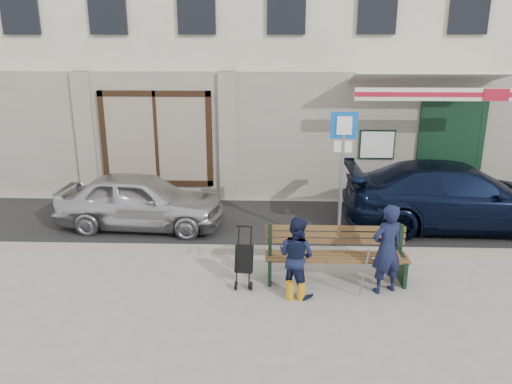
{
  "coord_description": "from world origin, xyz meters",
  "views": [
    {
      "loc": [
        -0.29,
        -7.37,
        3.98
      ],
      "look_at": [
        -0.59,
        1.6,
        1.2
      ],
      "focal_mm": 35.0,
      "sensor_mm": 36.0,
      "label": 1
    }
  ],
  "objects_px": {
    "parking_sign": "(342,159)",
    "bench": "(333,256)",
    "woman": "(296,256)",
    "stroller": "(244,260)",
    "car_navy": "(457,196)",
    "car_silver": "(141,201)",
    "man": "(387,249)"
  },
  "relations": [
    {
      "from": "parking_sign",
      "to": "bench",
      "type": "distance_m",
      "value": 1.98
    },
    {
      "from": "woman",
      "to": "stroller",
      "type": "height_order",
      "value": "woman"
    },
    {
      "from": "parking_sign",
      "to": "stroller",
      "type": "height_order",
      "value": "parking_sign"
    },
    {
      "from": "bench",
      "to": "car_navy",
      "type": "bearing_deg",
      "value": 41.87
    },
    {
      "from": "car_silver",
      "to": "bench",
      "type": "xyz_separation_m",
      "value": [
        3.89,
        -2.41,
        -0.15
      ]
    },
    {
      "from": "car_silver",
      "to": "parking_sign",
      "type": "xyz_separation_m",
      "value": [
        4.16,
        -0.97,
        1.19
      ]
    },
    {
      "from": "car_silver",
      "to": "stroller",
      "type": "xyz_separation_m",
      "value": [
        2.39,
        -2.6,
        -0.16
      ]
    },
    {
      "from": "bench",
      "to": "woman",
      "type": "relative_size",
      "value": 1.83
    },
    {
      "from": "parking_sign",
      "to": "woman",
      "type": "bearing_deg",
      "value": -114.99
    },
    {
      "from": "woman",
      "to": "car_silver",
      "type": "bearing_deg",
      "value": -5.85
    },
    {
      "from": "parking_sign",
      "to": "man",
      "type": "height_order",
      "value": "parking_sign"
    },
    {
      "from": "car_navy",
      "to": "man",
      "type": "height_order",
      "value": "man"
    },
    {
      "from": "man",
      "to": "stroller",
      "type": "relative_size",
      "value": 1.49
    },
    {
      "from": "car_silver",
      "to": "parking_sign",
      "type": "distance_m",
      "value": 4.44
    },
    {
      "from": "man",
      "to": "bench",
      "type": "bearing_deg",
      "value": -46.69
    },
    {
      "from": "car_silver",
      "to": "parking_sign",
      "type": "height_order",
      "value": "parking_sign"
    },
    {
      "from": "man",
      "to": "woman",
      "type": "bearing_deg",
      "value": -18.25
    },
    {
      "from": "bench",
      "to": "car_silver",
      "type": "bearing_deg",
      "value": 148.29
    },
    {
      "from": "parking_sign",
      "to": "stroller",
      "type": "bearing_deg",
      "value": -136.6
    },
    {
      "from": "car_silver",
      "to": "parking_sign",
      "type": "relative_size",
      "value": 1.33
    },
    {
      "from": "car_navy",
      "to": "parking_sign",
      "type": "bearing_deg",
      "value": 114.17
    },
    {
      "from": "parking_sign",
      "to": "car_silver",
      "type": "bearing_deg",
      "value": 167.77
    },
    {
      "from": "man",
      "to": "woman",
      "type": "xyz_separation_m",
      "value": [
        -1.45,
        -0.12,
        -0.09
      ]
    },
    {
      "from": "car_navy",
      "to": "woman",
      "type": "xyz_separation_m",
      "value": [
        -3.61,
        -3.12,
        -0.05
      ]
    },
    {
      "from": "bench",
      "to": "parking_sign",
      "type": "bearing_deg",
      "value": 79.34
    },
    {
      "from": "bench",
      "to": "man",
      "type": "relative_size",
      "value": 1.6
    },
    {
      "from": "parking_sign",
      "to": "woman",
      "type": "xyz_separation_m",
      "value": [
        -0.92,
        -1.9,
        -1.14
      ]
    },
    {
      "from": "woman",
      "to": "stroller",
      "type": "distance_m",
      "value": 0.92
    },
    {
      "from": "car_silver",
      "to": "stroller",
      "type": "bearing_deg",
      "value": -133.4
    },
    {
      "from": "car_silver",
      "to": "bench",
      "type": "distance_m",
      "value": 4.58
    },
    {
      "from": "car_silver",
      "to": "woman",
      "type": "xyz_separation_m",
      "value": [
        3.24,
        -2.88,
        0.05
      ]
    },
    {
      "from": "parking_sign",
      "to": "bench",
      "type": "xyz_separation_m",
      "value": [
        -0.27,
        -1.43,
        -1.34
      ]
    }
  ]
}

